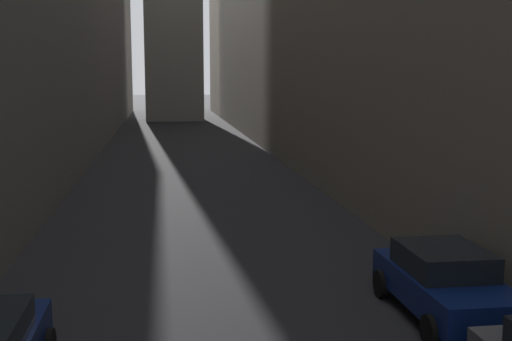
# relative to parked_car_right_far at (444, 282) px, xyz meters

# --- Properties ---
(ground_plane) EXTENTS (264.00, 264.00, 0.00)m
(ground_plane) POSITION_rel_parked_car_right_far_xyz_m (-4.40, 27.14, -0.78)
(ground_plane) COLOR #232326
(parked_car_right_far) EXTENTS (1.97, 4.21, 1.50)m
(parked_car_right_far) POSITION_rel_parked_car_right_far_xyz_m (0.00, 0.00, 0.00)
(parked_car_right_far) COLOR navy
(parked_car_right_far) RESTS_ON ground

